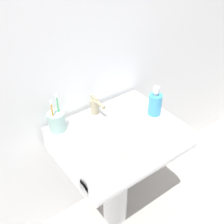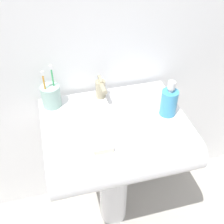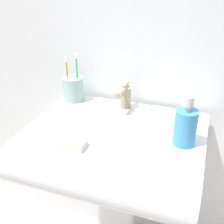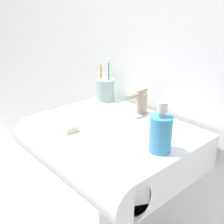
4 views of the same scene
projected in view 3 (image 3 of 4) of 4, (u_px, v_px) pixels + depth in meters
The scene contains 6 objects.
sink_pedestal at pixel (116, 218), 1.21m from camera, with size 0.15×0.15×0.64m, color white.
sink_basin at pixel (112, 151), 0.99m from camera, with size 0.62×0.50×0.14m.
faucet at pixel (125, 96), 1.12m from camera, with size 0.05×0.12×0.10m.
toothbrush_cup at pixel (74, 89), 1.19m from camera, with size 0.09×0.09×0.20m.
soap_bottle at pixel (185, 126), 0.88m from camera, with size 0.07×0.07×0.17m.
bar_soap at pixel (74, 144), 0.89m from camera, with size 0.08×0.05×0.02m, color silver.
Camera 3 is at (0.27, -0.83, 1.28)m, focal length 45.00 mm.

